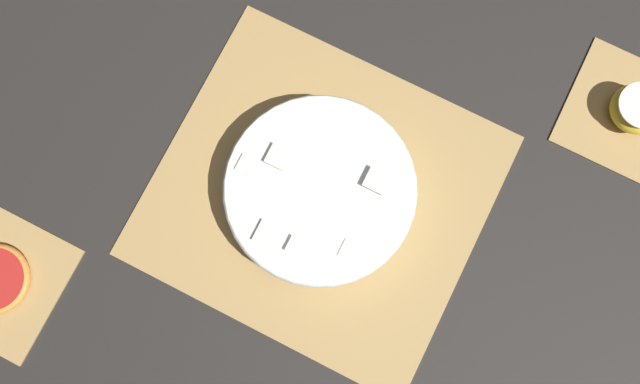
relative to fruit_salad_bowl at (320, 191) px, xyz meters
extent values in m
plane|color=black|center=(0.00, 0.00, -0.04)|extent=(6.00, 6.00, 0.00)
cube|color=#A8844C|center=(0.00, 0.00, -0.03)|extent=(0.43, 0.39, 0.01)
cube|color=#3D2D19|center=(-0.17, 0.00, -0.03)|extent=(0.01, 0.39, 0.00)
cube|color=#3D2D19|center=(-0.13, 0.00, -0.03)|extent=(0.01, 0.39, 0.00)
cube|color=#3D2D19|center=(-0.09, 0.00, -0.03)|extent=(0.01, 0.39, 0.00)
cube|color=#3D2D19|center=(-0.04, 0.00, -0.03)|extent=(0.01, 0.39, 0.00)
cube|color=#3D2D19|center=(0.00, 0.00, -0.03)|extent=(0.01, 0.39, 0.00)
cube|color=#3D2D19|center=(0.04, 0.00, -0.03)|extent=(0.01, 0.39, 0.00)
cube|color=#3D2D19|center=(0.09, 0.00, -0.03)|extent=(0.01, 0.39, 0.00)
cube|color=#3D2D19|center=(0.13, 0.00, -0.03)|extent=(0.01, 0.39, 0.00)
cube|color=#3D2D19|center=(0.17, 0.00, -0.03)|extent=(0.01, 0.39, 0.00)
cube|color=#3D2D19|center=(-0.29, -0.29, -0.03)|extent=(0.00, 0.16, 0.00)
cube|color=#A8844C|center=(0.33, 0.29, -0.03)|extent=(0.17, 0.17, 0.01)
cube|color=#3D2D19|center=(0.28, 0.29, -0.03)|extent=(0.00, 0.16, 0.00)
cube|color=#3D2D19|center=(0.31, 0.29, -0.03)|extent=(0.00, 0.16, 0.00)
cube|color=#3D2D19|center=(0.34, 0.29, -0.03)|extent=(0.00, 0.16, 0.00)
cylinder|color=silver|center=(0.00, 0.00, 0.00)|extent=(0.24, 0.24, 0.05)
torus|color=silver|center=(0.00, 0.00, 0.01)|extent=(0.25, 0.25, 0.01)
cylinder|color=#F7EFC6|center=(0.01, 0.01, 0.01)|extent=(0.03, 0.03, 0.01)
cylinder|color=#F7EFC6|center=(0.00, -0.07, -0.02)|extent=(0.03, 0.03, 0.01)
cylinder|color=#F7EFC6|center=(0.03, -0.02, 0.01)|extent=(0.03, 0.03, 0.01)
cylinder|color=#F7EFC6|center=(-0.04, 0.00, 0.00)|extent=(0.03, 0.03, 0.01)
cylinder|color=#F7EFC6|center=(0.09, 0.00, -0.01)|extent=(0.03, 0.03, 0.01)
cylinder|color=#F7EFC6|center=(0.04, 0.07, 0.00)|extent=(0.02, 0.02, 0.01)
cylinder|color=#F7EFC6|center=(0.00, 0.06, 0.01)|extent=(0.03, 0.03, 0.01)
cylinder|color=#F7EFC6|center=(0.04, 0.05, -0.02)|extent=(0.03, 0.03, 0.01)
cylinder|color=#F7EFC6|center=(-0.04, 0.02, -0.01)|extent=(0.03, 0.03, 0.01)
cylinder|color=#F7EFC6|center=(-0.01, -0.10, -0.01)|extent=(0.03, 0.03, 0.01)
cylinder|color=#F7EFC6|center=(0.08, -0.02, 0.01)|extent=(0.03, 0.03, 0.01)
cylinder|color=#F7EFC6|center=(-0.02, -0.04, 0.00)|extent=(0.02, 0.02, 0.01)
cube|color=#EFEACC|center=(0.04, 0.01, 0.00)|extent=(0.03, 0.03, 0.03)
cube|color=#EFEACC|center=(-0.08, -0.04, -0.01)|extent=(0.02, 0.02, 0.02)
cube|color=#EFEACC|center=(-0.10, -0.02, 0.01)|extent=(0.02, 0.02, 0.02)
cube|color=#EFEACC|center=(0.01, -0.08, 0.02)|extent=(0.02, 0.02, 0.02)
cube|color=#EFEACC|center=(-0.03, -0.08, 0.01)|extent=(0.03, 0.03, 0.03)
cube|color=#EFEACC|center=(-0.05, 0.07, 0.00)|extent=(0.03, 0.03, 0.03)
cube|color=#EFEACC|center=(-0.05, -0.03, 0.00)|extent=(0.03, 0.03, 0.03)
cube|color=#EFEACC|center=(-0.01, -0.02, 0.01)|extent=(0.02, 0.02, 0.02)
cube|color=#EFEACC|center=(0.09, -0.04, -0.01)|extent=(0.02, 0.02, 0.02)
cube|color=#EFEACC|center=(-0.06, 0.01, 0.02)|extent=(0.03, 0.03, 0.03)
cube|color=#EFEACC|center=(0.00, 0.02, -0.02)|extent=(0.03, 0.03, 0.03)
cube|color=#EFEACC|center=(0.06, 0.04, 0.02)|extent=(0.03, 0.03, 0.03)
cube|color=#EFEACC|center=(0.07, -0.05, 0.01)|extent=(0.02, 0.02, 0.02)
cube|color=#EFEACC|center=(0.08, 0.05, 0.00)|extent=(0.02, 0.02, 0.02)
ellipsoid|color=#B2231E|center=(0.09, 0.02, 0.01)|extent=(0.03, 0.02, 0.01)
ellipsoid|color=#B2231E|center=(-0.02, 0.01, 0.01)|extent=(0.03, 0.02, 0.01)
ellipsoid|color=#B2231E|center=(-0.06, -0.07, 0.01)|extent=(0.03, 0.02, 0.01)
ellipsoid|color=orange|center=(0.05, -0.04, 0.00)|extent=(0.03, 0.01, 0.01)
ellipsoid|color=orange|center=(-0.08, 0.04, 0.00)|extent=(0.03, 0.01, 0.01)
ellipsoid|color=#B2231E|center=(-0.09, 0.01, -0.01)|extent=(0.03, 0.01, 0.01)
ellipsoid|color=orange|center=(0.02, 0.04, 0.01)|extent=(0.03, 0.02, 0.01)
ellipsoid|color=gold|center=(0.33, 0.29, -0.01)|extent=(0.07, 0.07, 0.04)
camera|label=1|loc=(0.06, -0.12, 0.80)|focal=35.00mm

